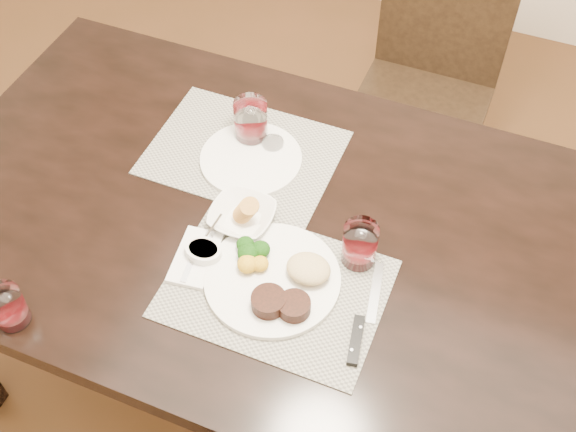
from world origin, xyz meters
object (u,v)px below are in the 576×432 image
at_px(dinner_plate, 278,279).
at_px(wine_glass_near, 360,246).
at_px(cracker_bowl, 242,215).
at_px(chair_far, 429,76).
at_px(far_plate, 251,159).
at_px(steak_knife, 361,328).

xyz_separation_m(dinner_plate, wine_glass_near, (0.14, 0.13, 0.03)).
bearing_deg(dinner_plate, wine_glass_near, 42.46).
relative_size(cracker_bowl, wine_glass_near, 1.38).
distance_m(cracker_bowl, wine_glass_near, 0.28).
bearing_deg(wine_glass_near, cracker_bowl, 180.00).
distance_m(chair_far, wine_glass_near, 1.01).
bearing_deg(wine_glass_near, dinner_plate, -137.06).
relative_size(chair_far, dinner_plate, 3.06).
bearing_deg(dinner_plate, chair_far, 85.41).
bearing_deg(cracker_bowl, dinner_plate, -42.25).
distance_m(cracker_bowl, far_plate, 0.19).
bearing_deg(chair_far, cracker_bowl, -102.89).
xyz_separation_m(steak_knife, cracker_bowl, (-0.34, 0.17, 0.01)).
height_order(dinner_plate, wine_glass_near, wine_glass_near).
xyz_separation_m(dinner_plate, cracker_bowl, (-0.14, 0.13, 0.00)).
bearing_deg(cracker_bowl, chair_far, 77.11).
xyz_separation_m(dinner_plate, steak_knife, (0.20, -0.04, -0.01)).
relative_size(chair_far, far_plate, 3.59).
bearing_deg(chair_far, wine_glass_near, -86.41).
bearing_deg(dinner_plate, cracker_bowl, 137.26).
height_order(chair_far, cracker_bowl, chair_far).
bearing_deg(chair_far, dinner_plate, -94.10).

